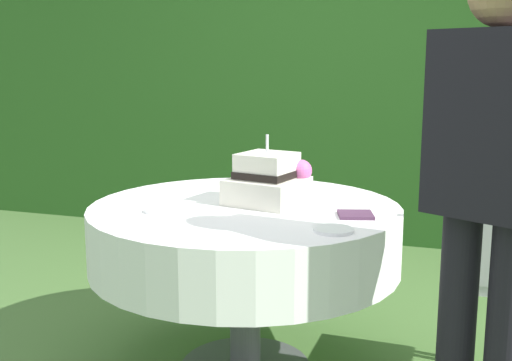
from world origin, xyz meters
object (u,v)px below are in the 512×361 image
(serving_plate_near, at_px, (158,210))
(standing_person, at_px, (490,190))
(cake_table, at_px, (245,236))
(garden_chair, at_px, (501,265))
(napkin_stack, at_px, (356,215))
(serving_plate_far, at_px, (333,230))
(wedding_cake, at_px, (269,181))
(serving_plate_left, at_px, (264,184))

(serving_plate_near, xyz_separation_m, standing_person, (1.21, -0.20, 0.20))
(cake_table, distance_m, garden_chair, 1.01)
(serving_plate_near, height_order, garden_chair, garden_chair)
(serving_plate_near, distance_m, napkin_stack, 0.77)
(serving_plate_near, height_order, serving_plate_far, same)
(wedding_cake, bearing_deg, garden_chair, 2.08)
(serving_plate_near, height_order, napkin_stack, same)
(wedding_cake, relative_size, serving_plate_far, 2.40)
(wedding_cake, distance_m, standing_person, 0.98)
(cake_table, height_order, serving_plate_near, serving_plate_near)
(garden_chair, bearing_deg, serving_plate_near, -165.93)
(cake_table, xyz_separation_m, standing_person, (0.93, -0.42, 0.33))
(serving_plate_far, height_order, serving_plate_left, same)
(napkin_stack, bearing_deg, wedding_cake, 163.35)
(serving_plate_far, bearing_deg, standing_person, -14.16)
(cake_table, distance_m, serving_plate_near, 0.39)
(serving_plate_far, height_order, napkin_stack, same)
(serving_plate_near, bearing_deg, napkin_stack, 13.13)
(serving_plate_near, bearing_deg, garden_chair, 14.07)
(wedding_cake, relative_size, napkin_stack, 2.61)
(serving_plate_left, relative_size, standing_person, 0.07)
(garden_chair, bearing_deg, cake_table, -174.11)
(serving_plate_far, xyz_separation_m, serving_plate_left, (-0.49, 0.74, 0.00))
(cake_table, bearing_deg, standing_person, -24.22)
(serving_plate_near, xyz_separation_m, serving_plate_left, (0.22, 0.67, 0.00))
(serving_plate_far, distance_m, napkin_stack, 0.25)
(garden_chair, height_order, standing_person, standing_person)
(serving_plate_left, height_order, standing_person, standing_person)
(serving_plate_far, relative_size, napkin_stack, 1.09)
(cake_table, height_order, napkin_stack, napkin_stack)
(serving_plate_far, bearing_deg, garden_chair, 34.48)
(serving_plate_near, xyz_separation_m, garden_chair, (1.29, 0.32, -0.19))
(napkin_stack, height_order, garden_chair, garden_chair)
(cake_table, bearing_deg, wedding_cake, 40.72)
(wedding_cake, distance_m, garden_chair, 0.97)
(serving_plate_left, bearing_deg, standing_person, -41.09)
(wedding_cake, xyz_separation_m, napkin_stack, (0.38, -0.11, -0.09))
(serving_plate_far, bearing_deg, napkin_stack, 81.85)
(serving_plate_left, distance_m, standing_person, 1.33)
(cake_table, xyz_separation_m, serving_plate_left, (-0.06, 0.45, 0.14))
(cake_table, height_order, wedding_cake, wedding_cake)
(garden_chair, distance_m, standing_person, 0.65)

